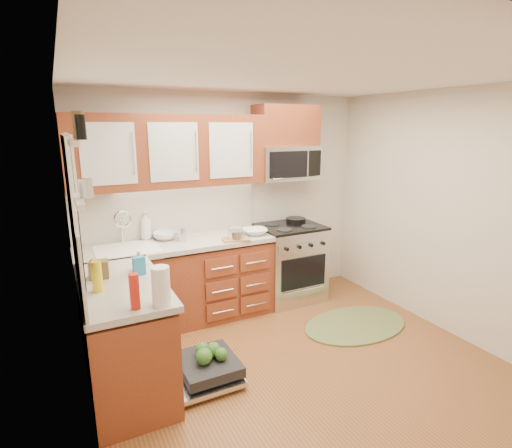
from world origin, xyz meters
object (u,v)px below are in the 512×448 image
sink (128,261)px  paper_towel_roll (161,286)px  upper_cabinets (170,151)px  cup (236,231)px  bowl_a (255,232)px  range (289,262)px  skillet (296,220)px  rug (355,325)px  bowl_b (165,236)px  dishwasher (204,370)px  microwave (286,163)px  cutting_board (236,239)px  stock_pot (236,235)px

sink → paper_towel_roll: 1.46m
upper_cabinets → cup: 1.14m
paper_towel_roll → bowl_a: (1.40, 1.36, -0.10)m
range → skillet: skillet is taller
rug → bowl_a: bowl_a is taller
bowl_b → cup: 0.78m
rug → bowl_b: bearing=147.4°
dishwasher → bowl_b: (0.05, 1.30, 0.87)m
microwave → paper_towel_roll: 2.57m
range → skillet: 0.55m
dishwasher → bowl_a: size_ratio=2.54×
range → cutting_board: bearing=-165.6°
cutting_board → bowl_a: 0.31m
stock_pot → bowl_a: size_ratio=0.65×
cutting_board → stock_pot: bearing=0.0°
rug → bowl_b: size_ratio=4.61×
bowl_b → microwave: bearing=-1.9°
microwave → paper_towel_roll: microwave is taller
cutting_board → bowl_b: size_ratio=1.09×
microwave → dishwasher: (-1.54, -1.25, -1.60)m
upper_cabinets → cutting_board: size_ratio=7.14×
upper_cabinets → sink: size_ratio=3.31×
upper_cabinets → rug: 2.74m
rug → skillet: skillet is taller
upper_cabinets → microwave: (1.41, -0.02, -0.18)m
rug → bowl_a: 1.51m
dishwasher → skillet: bearing=36.7°
stock_pot → rug: bearing=-34.5°
sink → bowl_b: bearing=22.4°
upper_cabinets → sink: 1.21m
dishwasher → rug: dishwasher is taller
dishwasher → paper_towel_roll: bearing=-140.6°
dishwasher → cup: size_ratio=5.97×
cup → dishwasher: bearing=-125.8°
range → cutting_board: size_ratio=3.31×
skillet → cutting_board: (-0.99, -0.35, -0.04)m
range → paper_towel_roll: size_ratio=3.44×
upper_cabinets → stock_pot: (0.59, -0.35, -0.90)m
skillet → paper_towel_roll: bearing=-142.8°
sink → dishwasher: (0.39, -1.12, -0.70)m
skillet → sink: bearing=-175.8°
sink → cutting_board: cutting_board is taller
rug → skillet: (-0.10, 1.10, 0.96)m
stock_pot → cutting_board: size_ratio=0.63×
upper_cabinets → sink: (-0.52, -0.16, -1.07)m
dishwasher → bowl_a: 1.68m
microwave → bowl_b: size_ratio=2.87×
stock_pot → bowl_b: 0.78m
sink → bowl_b: 0.50m
bowl_a → range: bearing=10.1°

